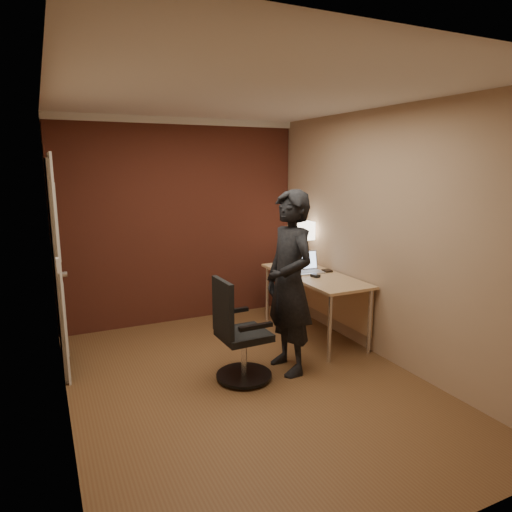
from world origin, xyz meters
name	(u,v)px	position (x,y,z in m)	size (l,w,h in m)	color
room	(168,217)	(-0.27, 1.54, 1.37)	(4.00, 4.00, 4.00)	brown
desk	(319,284)	(1.25, 0.75, 0.60)	(0.60, 1.50, 0.73)	tan
desk_lamp	(303,231)	(1.34, 1.27, 1.15)	(0.22, 0.22, 0.54)	silver
laptop	(306,266)	(1.16, 0.90, 0.79)	(0.35, 0.29, 0.23)	silver
mouse	(315,276)	(1.12, 0.63, 0.75)	(0.06, 0.10, 0.03)	black
wallet	(327,271)	(1.39, 0.80, 0.74)	(0.09, 0.11, 0.02)	black
office_chair	(238,337)	(-0.05, 0.08, 0.42)	(0.52, 0.53, 0.95)	black
person	(289,283)	(0.48, 0.09, 0.87)	(0.63, 0.41, 1.73)	black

